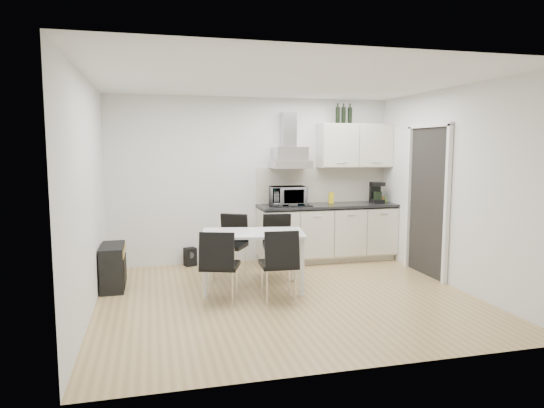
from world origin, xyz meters
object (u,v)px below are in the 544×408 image
Objects in this scene: chair_far_left at (230,246)px; dining_table at (253,239)px; chair_near_left at (220,267)px; kitchenette at (329,209)px; chair_near_right at (279,265)px; chair_far_right at (278,247)px; floor_speaker at (190,257)px; guitar_amp at (113,267)px.

dining_table is at bearing 137.55° from chair_far_left.
kitchenette is at bearing 59.78° from chair_near_left.
chair_far_left is 1.27m from chair_near_right.
chair_far_right is 1.54m from floor_speaker.
dining_table reaches higher than floor_speaker.
guitar_amp is at bearing 175.61° from dining_table.
chair_far_right is 2.22m from guitar_amp.
chair_near_left reaches higher than dining_table.
floor_speaker is (1.07, 0.98, -0.15)m from guitar_amp.
chair_near_right is (0.39, -1.21, 0.00)m from chair_far_left.
floor_speaker is (-0.88, 2.01, -0.30)m from chair_near_right.
guitar_amp is (-1.95, 1.03, -0.15)m from chair_near_right.
dining_table is 0.71m from chair_far_left.
chair_far_right is 1.28× the size of guitar_amp.
chair_far_right is 1.32m from chair_near_left.
dining_table is 0.71m from chair_near_left.
chair_far_left is 1.58m from guitar_amp.
kitchenette is 1.79× the size of dining_table.
chair_near_left is (-0.95, -0.93, 0.00)m from chair_far_right.
chair_near_left is 3.14× the size of floor_speaker.
chair_near_left is at bearing -102.44° from floor_speaker.
floor_speaker is at bearing 175.71° from kitchenette.
chair_near_left is 1.00× the size of chair_near_right.
dining_table is 2.05× the size of guitar_amp.
kitchenette is 2.69m from chair_near_left.
chair_far_right is at bearing -165.29° from chair_far_left.
chair_far_right reaches higher than dining_table.
dining_table is at bearing -82.95° from floor_speaker.
dining_table is 1.60× the size of chair_near_right.
chair_far_left reaches higher than guitar_amp.
kitchenette is 2.86× the size of chair_far_left.
dining_table is 1.60× the size of chair_far_left.
chair_near_right is 1.28× the size of guitar_amp.
chair_far_left is (-1.71, -0.64, -0.39)m from kitchenette.
chair_near_left is at bearing -138.90° from kitchenette.
chair_near_right is at bearing -84.81° from floor_speaker.
kitchenette is 2.30m from chair_near_right.
kitchenette is 2.32m from floor_speaker.
chair_near_right is at bearing -27.93° from guitar_amp.
chair_near_left reaches higher than floor_speaker.
chair_far_left and chair_near_left have the same top height.
chair_near_right is 2.21m from guitar_amp.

